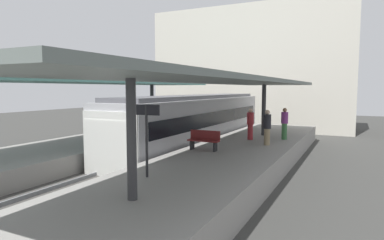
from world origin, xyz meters
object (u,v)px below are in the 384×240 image
Objects in this scene: platform_bench at (204,140)px; passenger_near_bench at (267,127)px; passenger_far_end at (284,123)px; commuter_train at (197,121)px; passenger_mid_platform at (250,123)px; platform_sign at (146,124)px.

passenger_near_bench reaches higher than platform_bench.
platform_bench is 5.39m from passenger_far_end.
passenger_near_bench is 1.01× the size of passenger_far_end.
passenger_near_bench is 2.24m from passenger_far_end.
commuter_train reaches higher than passenger_mid_platform.
passenger_mid_platform is 1.82m from passenger_far_end.
platform_sign is 8.80m from passenger_mid_platform.
passenger_mid_platform is (0.65, 8.74, -0.77)m from platform_sign.
commuter_train reaches higher than passenger_far_end.
passenger_far_end is (2.53, 4.74, 0.40)m from platform_bench.
platform_sign reaches higher than passenger_far_end.
platform_bench is 0.63× the size of platform_sign.
platform_bench is 0.83× the size of passenger_near_bench.
commuter_train is at bearing 154.25° from passenger_near_bench.
platform_sign is 1.32× the size of passenger_far_end.
commuter_train reaches higher than platform_sign.
passenger_far_end reaches higher than platform_bench.
passenger_mid_platform is at bearing -15.43° from commuter_train.
passenger_near_bench is 1.02× the size of passenger_mid_platform.
passenger_mid_platform is (0.93, 3.86, 0.39)m from platform_bench.
platform_sign is at bearing -103.14° from passenger_far_end.
passenger_mid_platform is at bearing 76.38° from platform_bench.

